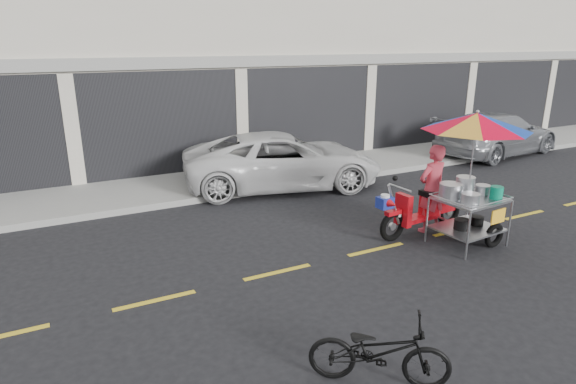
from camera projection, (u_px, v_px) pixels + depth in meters
name	position (u px, v px, depth m)	size (l,w,h in m)	color
ground	(376.00, 249.00, 8.79)	(90.00, 90.00, 0.00)	black
sidewalk	(256.00, 175.00, 13.44)	(45.00, 3.00, 0.15)	gray
shophouse_block	(269.00, 24.00, 17.74)	(36.00, 8.11, 10.40)	beige
centerline	(376.00, 249.00, 8.79)	(42.00, 0.10, 0.01)	gold
white_pickup	(283.00, 160.00, 12.39)	(2.34, 5.07, 1.41)	silver
silver_pickup	(497.00, 134.00, 15.93)	(1.98, 4.87, 1.41)	#A1A4AA
near_bicycle	(379.00, 351.00, 5.25)	(0.54, 1.55, 0.81)	black
food_vendor_rig	(458.00, 159.00, 8.84)	(2.59, 2.05, 2.50)	black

